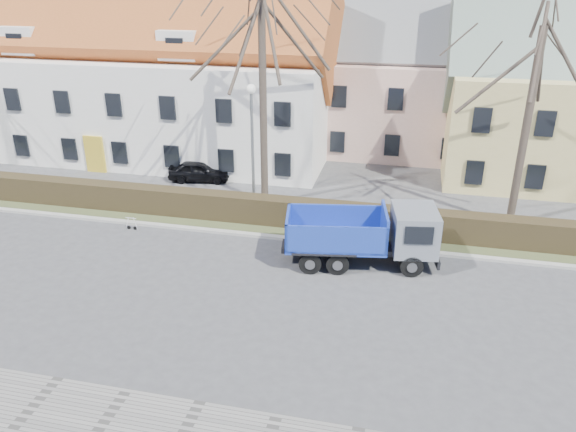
% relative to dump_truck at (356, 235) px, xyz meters
% --- Properties ---
extents(ground, '(120.00, 120.00, 0.00)m').
position_rel_dump_truck_xyz_m(ground, '(-3.26, -3.11, -1.27)').
color(ground, '#414144').
extents(curb_far, '(80.00, 0.30, 0.12)m').
position_rel_dump_truck_xyz_m(curb_far, '(-3.26, 1.49, -1.21)').
color(curb_far, '#9D9B94').
rests_on(curb_far, ground).
extents(grass_strip, '(80.00, 3.00, 0.10)m').
position_rel_dump_truck_xyz_m(grass_strip, '(-3.26, 3.09, -1.22)').
color(grass_strip, '#3E4728').
rests_on(grass_strip, ground).
extents(hedge, '(60.00, 0.90, 1.30)m').
position_rel_dump_truck_xyz_m(hedge, '(-3.26, 2.89, -0.62)').
color(hedge, black).
rests_on(hedge, ground).
extents(building_white, '(26.80, 10.80, 9.50)m').
position_rel_dump_truck_xyz_m(building_white, '(-16.26, 12.89, 3.48)').
color(building_white, white).
rests_on(building_white, ground).
extents(building_pink, '(10.80, 8.80, 8.00)m').
position_rel_dump_truck_xyz_m(building_pink, '(0.74, 16.89, 2.73)').
color(building_pink, '#D6A797').
rests_on(building_pink, ground).
extents(tree_1, '(9.20, 9.20, 12.65)m').
position_rel_dump_truck_xyz_m(tree_1, '(-5.26, 5.39, 5.06)').
color(tree_1, '#3B3128').
rests_on(tree_1, ground).
extents(tree_2, '(8.00, 8.00, 11.00)m').
position_rel_dump_truck_xyz_m(tree_2, '(6.74, 5.39, 4.23)').
color(tree_2, '#3B3128').
rests_on(tree_2, ground).
extents(dump_truck, '(6.64, 3.36, 2.54)m').
position_rel_dump_truck_xyz_m(dump_truck, '(0.00, 0.00, 0.00)').
color(dump_truck, '#163099').
rests_on(dump_truck, ground).
extents(streetlight, '(0.50, 0.50, 6.46)m').
position_rel_dump_truck_xyz_m(streetlight, '(-5.41, 3.89, 1.96)').
color(streetlight, gray).
rests_on(streetlight, ground).
extents(cart_frame, '(0.75, 0.44, 0.67)m').
position_rel_dump_truck_xyz_m(cart_frame, '(-10.68, 0.92, -0.93)').
color(cart_frame, silver).
rests_on(cart_frame, ground).
extents(parked_car_a, '(3.64, 1.92, 1.18)m').
position_rel_dump_truck_xyz_m(parked_car_a, '(-9.74, 7.76, -0.68)').
color(parked_car_a, black).
rests_on(parked_car_a, ground).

